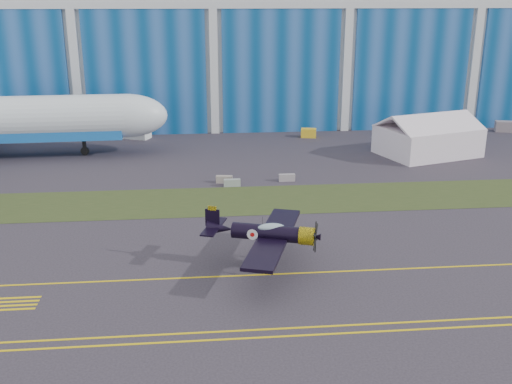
{
  "coord_description": "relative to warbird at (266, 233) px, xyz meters",
  "views": [
    {
      "loc": [
        -2.48,
        -49.55,
        21.93
      ],
      "look_at": [
        2.69,
        5.08,
        3.9
      ],
      "focal_mm": 42.0,
      "sensor_mm": 36.0,
      "label": 1
    }
  ],
  "objects": [
    {
      "name": "ground",
      "position": [
        -2.69,
        3.92,
        -3.3
      ],
      "size": [
        260.0,
        260.0,
        0.0
      ],
      "primitive_type": "plane",
      "color": "#38313B",
      "rests_on": "ground"
    },
    {
      "name": "edge_line_near",
      "position": [
        -2.69,
        -10.58,
        -3.29
      ],
      "size": [
        80.0,
        0.2,
        0.02
      ],
      "primitive_type": "cube",
      "color": "yellow",
      "rests_on": "ground"
    },
    {
      "name": "tug",
      "position": [
        12.33,
        48.53,
        -2.59
      ],
      "size": [
        2.69,
        1.99,
        1.41
      ],
      "primitive_type": "cube",
      "rotation": [
        0.0,
        0.0,
        -0.21
      ],
      "color": "yellow",
      "rests_on": "ground"
    },
    {
      "name": "tent",
      "position": [
        27.44,
        35.91,
        -0.24
      ],
      "size": [
        15.45,
        13.17,
        6.11
      ],
      "rotation": [
        0.0,
        0.0,
        0.31
      ],
      "color": "white",
      "rests_on": "ground"
    },
    {
      "name": "barrier_a",
      "position": [
        -2.44,
        24.8,
        -2.85
      ],
      "size": [
        2.06,
        0.84,
        0.9
      ],
      "primitive_type": "cube",
      "rotation": [
        0.0,
        0.0,
        -0.12
      ],
      "color": "#9E9287",
      "rests_on": "ground"
    },
    {
      "name": "warbird",
      "position": [
        0.0,
        0.0,
        0.0
      ],
      "size": [
        14.38,
        15.83,
        3.9
      ],
      "rotation": [
        0.0,
        0.0,
        -0.31
      ],
      "color": "black",
      "rests_on": "ground"
    },
    {
      "name": "barrier_b",
      "position": [
        -1.56,
        23.25,
        -2.85
      ],
      "size": [
        2.01,
        0.65,
        0.9
      ],
      "primitive_type": "cube",
      "rotation": [
        0.0,
        0.0,
        0.03
      ],
      "color": "gray",
      "rests_on": "ground"
    },
    {
      "name": "shipping_container",
      "position": [
        -16.21,
        50.73,
        -2.03
      ],
      "size": [
        6.28,
        4.49,
        2.53
      ],
      "primitive_type": "cube",
      "rotation": [
        0.0,
        0.0,
        -0.42
      ],
      "color": "white",
      "rests_on": "ground"
    },
    {
      "name": "gse_box",
      "position": [
        46.09,
        49.58,
        -2.41
      ],
      "size": [
        3.27,
        2.32,
        1.77
      ],
      "primitive_type": "cube",
      "rotation": [
        0.0,
        0.0,
        -0.28
      ],
      "color": "gray",
      "rests_on": "ground"
    },
    {
      "name": "grass_median",
      "position": [
        -2.69,
        17.92,
        -3.28
      ],
      "size": [
        260.0,
        10.0,
        0.02
      ],
      "primitive_type": "cube",
      "color": "#475128",
      "rests_on": "ground"
    },
    {
      "name": "barrier_c",
      "position": [
        5.34,
        24.77,
        -2.85
      ],
      "size": [
        2.01,
        0.63,
        0.9
      ],
      "primitive_type": "cube",
      "rotation": [
        0.0,
        0.0,
        0.01
      ],
      "color": "gray",
      "rests_on": "ground"
    },
    {
      "name": "taxiway_centreline",
      "position": [
        -2.69,
        -1.08,
        -3.29
      ],
      "size": [
        200.0,
        0.2,
        0.02
      ],
      "primitive_type": "cube",
      "color": "yellow",
      "rests_on": "ground"
    },
    {
      "name": "hangar",
      "position": [
        -2.69,
        75.7,
        11.66
      ],
      "size": [
        220.0,
        45.7,
        30.0
      ],
      "color": "silver",
      "rests_on": "ground"
    },
    {
      "name": "edge_line_far",
      "position": [
        -2.69,
        -9.58,
        -3.29
      ],
      "size": [
        80.0,
        0.2,
        0.02
      ],
      "primitive_type": "cube",
      "color": "yellow",
      "rests_on": "ground"
    }
  ]
}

